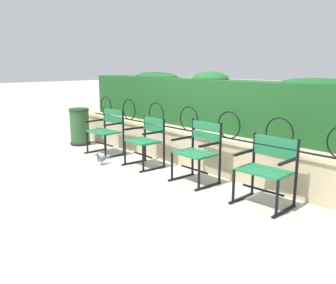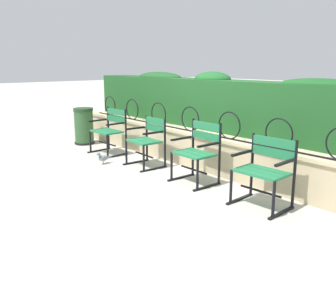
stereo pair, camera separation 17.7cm
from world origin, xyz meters
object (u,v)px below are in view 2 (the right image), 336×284
(park_chair_rightmost, at_px, (265,169))
(pigeon_near_chairs, at_px, (103,158))
(park_chair_leftmost, at_px, (110,129))
(park_chair_centre_right, at_px, (198,151))
(trash_bin, at_px, (84,127))
(park_chair_centre_left, at_px, (148,140))

(park_chair_rightmost, bearing_deg, pigeon_near_chairs, -169.51)
(park_chair_leftmost, bearing_deg, park_chair_centre_right, 1.18)
(park_chair_leftmost, xyz_separation_m, trash_bin, (-1.09, 0.01, -0.10))
(park_chair_leftmost, distance_m, park_chair_rightmost, 3.52)
(park_chair_centre_left, xyz_separation_m, trash_bin, (-2.27, -0.01, -0.08))
(park_chair_centre_right, bearing_deg, pigeon_near_chairs, -162.24)
(park_chair_centre_left, distance_m, park_chair_rightmost, 2.34)
(park_chair_leftmost, xyz_separation_m, pigeon_near_chairs, (0.60, -0.51, -0.36))
(park_chair_rightmost, bearing_deg, park_chair_centre_left, -179.79)
(park_chair_leftmost, relative_size, pigeon_near_chairs, 2.99)
(park_chair_leftmost, height_order, trash_bin, park_chair_leftmost)
(pigeon_near_chairs, relative_size, trash_bin, 0.37)
(park_chair_centre_right, distance_m, park_chair_rightmost, 1.17)
(park_chair_leftmost, height_order, park_chair_centre_right, park_chair_centre_right)
(park_chair_leftmost, height_order, park_chair_rightmost, park_chair_leftmost)
(pigeon_near_chairs, height_order, trash_bin, trash_bin)
(park_chair_centre_left, bearing_deg, park_chair_rightmost, 0.21)
(park_chair_centre_right, height_order, trash_bin, park_chair_centre_right)
(pigeon_near_chairs, bearing_deg, park_chair_centre_left, 42.56)
(park_chair_leftmost, distance_m, park_chair_centre_left, 1.18)
(park_chair_rightmost, relative_size, trash_bin, 1.08)
(park_chair_leftmost, height_order, park_chair_centre_left, park_chair_leftmost)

